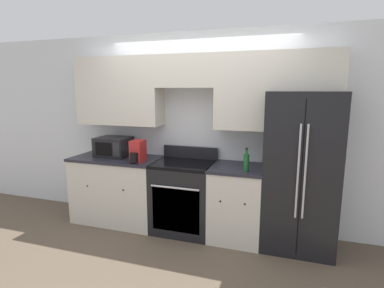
# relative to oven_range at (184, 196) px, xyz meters

# --- Properties ---
(ground_plane) EXTENTS (12.00, 12.00, 0.00)m
(ground_plane) POSITION_rel_oven_range_xyz_m (0.11, -0.31, -0.47)
(ground_plane) COLOR brown
(wall_back) EXTENTS (8.00, 0.39, 2.60)m
(wall_back) POSITION_rel_oven_range_xyz_m (0.12, 0.27, 1.07)
(wall_back) COLOR silver
(wall_back) RESTS_ON ground_plane
(lower_cabinets_left) EXTENTS (1.23, 0.64, 0.92)m
(lower_cabinets_left) POSITION_rel_oven_range_xyz_m (-0.99, 0.00, -0.00)
(lower_cabinets_left) COLOR beige
(lower_cabinets_left) RESTS_ON ground_plane
(lower_cabinets_right) EXTENTS (0.65, 0.64, 0.92)m
(lower_cabinets_right) POSITION_rel_oven_range_xyz_m (0.70, -0.00, -0.00)
(lower_cabinets_right) COLOR beige
(lower_cabinets_right) RESTS_ON ground_plane
(oven_range) EXTENTS (0.77, 0.65, 1.08)m
(oven_range) POSITION_rel_oven_range_xyz_m (0.00, 0.00, 0.00)
(oven_range) COLOR black
(oven_range) RESTS_ON ground_plane
(refrigerator) EXTENTS (0.81, 0.73, 1.83)m
(refrigerator) POSITION_rel_oven_range_xyz_m (1.42, 0.04, 0.45)
(refrigerator) COLOR black
(refrigerator) RESTS_ON ground_plane
(microwave) EXTENTS (0.45, 0.37, 0.27)m
(microwave) POSITION_rel_oven_range_xyz_m (-1.07, 0.06, 0.59)
(microwave) COLOR black
(microwave) RESTS_ON lower_cabinets_left
(bottle) EXTENTS (0.07, 0.07, 0.28)m
(bottle) POSITION_rel_oven_range_xyz_m (0.82, -0.17, 0.57)
(bottle) COLOR #195928
(bottle) RESTS_ON lower_cabinets_right
(electric_kettle) EXTENTS (0.15, 0.26, 0.28)m
(electric_kettle) POSITION_rel_oven_range_xyz_m (-0.59, -0.14, 0.59)
(electric_kettle) COLOR #B22323
(electric_kettle) RESTS_ON lower_cabinets_left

